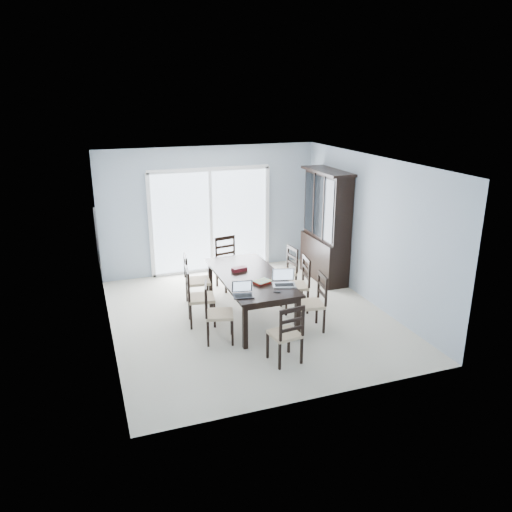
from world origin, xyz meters
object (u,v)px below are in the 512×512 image
object	(u,v)px
chair_left_far	(192,274)
cell_phone	(277,292)
dining_table	(250,280)
laptop_dark	(243,293)
chair_end_far	(228,257)
laptop_silver	(284,282)
chair_right_mid	(300,278)
chair_left_near	(213,306)
chair_left_mid	(195,291)
chair_right_near	(316,296)
chair_right_far	(287,266)
china_hutch	(326,227)
game_box	(239,269)
hot_tub	(184,239)
chair_end_near	(288,328)

from	to	relation	value
chair_left_far	cell_phone	world-z (taller)	chair_left_far
dining_table	laptop_dark	bearing A→B (deg)	-115.12
chair_end_far	laptop_silver	size ratio (longest dim) A/B	2.80
chair_right_mid	chair_end_far	distance (m)	1.71
chair_left_near	chair_left_mid	bearing A→B (deg)	-154.62
chair_left_far	chair_right_mid	size ratio (longest dim) A/B	0.99
chair_right_near	chair_right_far	size ratio (longest dim) A/B	1.02
chair_right_near	laptop_silver	world-z (taller)	chair_right_near
chair_left_mid	laptop_dark	world-z (taller)	chair_left_mid
chair_end_far	chair_left_far	bearing A→B (deg)	28.01
chair_end_far	cell_phone	xyz separation A→B (m)	(0.10, -2.30, 0.15)
china_hutch	game_box	xyz separation A→B (m)	(-2.12, -1.00, -0.29)
game_box	chair_end_far	bearing A→B (deg)	82.81
chair_left_far	china_hutch	bearing A→B (deg)	105.55
chair_left_near	chair_right_mid	xyz separation A→B (m)	(1.69, 0.60, 0.02)
laptop_dark	hot_tub	xyz separation A→B (m)	(-0.02, 4.22, -0.33)
laptop_dark	hot_tub	distance (m)	4.23
chair_left_far	chair_right_mid	world-z (taller)	chair_right_mid
chair_right_near	chair_end_near	world-z (taller)	chair_right_near
chair_left_mid	cell_phone	world-z (taller)	chair_left_mid
chair_end_near	laptop_dark	distance (m)	0.93
china_hutch	laptop_silver	distance (m)	2.52
game_box	chair_right_far	bearing A→B (deg)	23.67
chair_left_near	chair_right_near	world-z (taller)	chair_left_near
chair_left_mid	chair_left_far	distance (m)	0.77
laptop_silver	hot_tub	world-z (taller)	laptop_silver
china_hutch	chair_end_far	distance (m)	2.04
chair_end_far	laptop_silver	bearing A→B (deg)	87.99
hot_tub	game_box	bearing A→B (deg)	-84.64
chair_left_near	game_box	distance (m)	1.13
dining_table	chair_end_far	bearing A→B (deg)	87.98
chair_right_far	laptop_silver	xyz separation A→B (m)	(-0.63, -1.35, 0.26)
game_box	chair_end_near	bearing A→B (deg)	-87.05
chair_right_near	game_box	distance (m)	1.40
game_box	chair_right_near	bearing A→B (deg)	-47.44
chair_left_near	chair_right_near	distance (m)	1.63
chair_end_far	dining_table	bearing A→B (deg)	77.80
chair_right_far	game_box	distance (m)	1.21
chair_left_far	cell_phone	size ratio (longest dim) A/B	10.53
dining_table	chair_end_near	bearing A→B (deg)	-90.18
chair_right_mid	laptop_dark	world-z (taller)	chair_right_mid
chair_left_far	laptop_dark	world-z (taller)	chair_left_far
cell_phone	game_box	size ratio (longest dim) A/B	0.42
chair_right_far	cell_phone	xyz separation A→B (m)	(-0.84, -1.56, 0.20)
chair_right_mid	chair_end_near	size ratio (longest dim) A/B	1.07
chair_right_mid	chair_right_far	distance (m)	0.74
chair_end_far	chair_right_near	bearing A→B (deg)	99.11
chair_left_mid	chair_right_near	distance (m)	1.93
chair_right_near	game_box	bearing A→B (deg)	50.43
chair_left_far	laptop_silver	distance (m)	1.84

